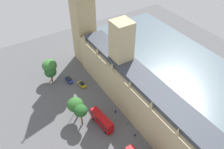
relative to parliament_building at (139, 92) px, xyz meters
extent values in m
plane|color=#565659|center=(1.99, 1.23, -9.00)|extent=(144.17, 144.17, 0.00)
cube|color=slate|center=(-33.59, 1.23, -8.88)|extent=(43.00, 129.75, 0.25)
cube|color=tan|center=(-0.01, 1.23, -1.32)|extent=(11.33, 72.51, 15.36)
cube|color=tan|center=(-0.01, -11.82, 6.79)|extent=(6.70, 6.70, 31.58)
cube|color=#383D47|center=(-0.01, 1.23, 7.15)|extent=(8.61, 69.61, 1.60)
cone|color=tan|center=(5.26, -31.40, 7.89)|extent=(1.20, 1.20, 3.08)
cone|color=tan|center=(5.26, -20.52, 7.84)|extent=(1.20, 1.20, 2.96)
cone|color=tan|center=(5.26, -9.65, 7.74)|extent=(1.20, 1.20, 2.77)
cone|color=tan|center=(5.26, 1.23, 7.59)|extent=(1.20, 1.20, 2.47)
cone|color=tan|center=(5.26, 12.11, 7.93)|extent=(1.20, 1.20, 3.15)
cone|color=tan|center=(5.26, 22.99, 7.67)|extent=(1.20, 1.20, 2.63)
cube|color=tan|center=(1.04, -40.24, 6.21)|extent=(8.41, 8.41, 30.42)
cube|color=navy|center=(15.31, -28.50, -8.29)|extent=(2.18, 4.67, 0.75)
cube|color=black|center=(15.32, -28.73, -7.59)|extent=(1.74, 2.65, 0.65)
cylinder|color=black|center=(14.36, -27.11, -8.66)|extent=(0.30, 0.70, 0.68)
cylinder|color=black|center=(16.05, -26.99, -8.66)|extent=(0.30, 0.70, 0.68)
cylinder|color=black|center=(14.57, -30.02, -8.66)|extent=(0.30, 0.70, 0.68)
cylinder|color=black|center=(16.26, -29.89, -8.66)|extent=(0.30, 0.70, 0.68)
cube|color=gold|center=(11.94, -23.05, -8.29)|extent=(2.17, 4.29, 0.75)
cube|color=black|center=(11.92, -22.84, -7.59)|extent=(1.71, 2.45, 0.65)
cylinder|color=black|center=(12.88, -24.29, -8.66)|extent=(0.31, 0.70, 0.68)
cylinder|color=black|center=(11.26, -24.44, -8.66)|extent=(0.31, 0.70, 0.68)
cylinder|color=black|center=(12.62, -21.65, -8.66)|extent=(0.31, 0.70, 0.68)
cylinder|color=black|center=(11.01, -21.81, -8.66)|extent=(0.31, 0.70, 0.68)
cube|color=#B20C0F|center=(14.97, -0.72, -6.35)|extent=(3.63, 10.71, 4.20)
cube|color=black|center=(14.97, -0.72, -6.27)|extent=(3.64, 10.32, 0.70)
cylinder|color=black|center=(13.43, 2.81, -8.45)|extent=(0.47, 1.13, 1.10)
cylinder|color=black|center=(15.71, 3.06, -8.45)|extent=(0.47, 1.13, 1.10)
cylinder|color=black|center=(14.23, -4.50, -8.45)|extent=(0.47, 1.13, 1.10)
cylinder|color=black|center=(16.51, -4.25, -8.45)|extent=(0.47, 1.13, 1.10)
cylinder|color=navy|center=(7.85, -2.99, -8.29)|extent=(0.66, 0.66, 1.42)
sphere|color=#8C6647|center=(7.85, -2.99, -7.45)|extent=(0.27, 0.27, 0.27)
cube|color=#336B60|center=(7.62, -3.17, -8.22)|extent=(0.28, 0.32, 0.25)
cylinder|color=black|center=(7.76, 9.15, -8.35)|extent=(0.62, 0.62, 1.31)
sphere|color=beige|center=(7.76, 9.15, -7.56)|extent=(0.25, 0.25, 0.25)
cube|color=black|center=(7.55, 9.34, -8.28)|extent=(0.28, 0.29, 0.24)
cylinder|color=gray|center=(7.13, 3.60, -8.32)|extent=(0.48, 0.48, 1.37)
sphere|color=#8C6647|center=(7.13, 3.60, -7.50)|extent=(0.26, 0.26, 0.26)
cube|color=navy|center=(7.11, 3.89, -8.25)|extent=(0.32, 0.12, 0.25)
cylinder|color=brown|center=(20.75, -4.74, -6.27)|extent=(0.56, 0.56, 5.46)
ellipsoid|color=#235623|center=(20.75, -4.74, -1.77)|extent=(4.72, 4.72, 4.01)
cylinder|color=brown|center=(21.60, -31.80, -7.13)|extent=(0.56, 0.56, 3.74)
ellipsoid|color=#235623|center=(21.60, -31.80, -3.39)|extent=(5.00, 5.00, 4.25)
cylinder|color=brown|center=(20.98, -33.83, -6.45)|extent=(0.56, 0.56, 5.10)
ellipsoid|color=#387533|center=(20.98, -33.83, -1.61)|extent=(6.12, 6.12, 5.20)
cylinder|color=brown|center=(21.12, -8.26, -6.49)|extent=(0.56, 0.56, 5.03)
ellipsoid|color=#2D6628|center=(21.12, -8.26, -1.84)|extent=(5.67, 5.67, 4.82)
cylinder|color=black|center=(21.23, -10.63, -5.76)|extent=(0.18, 0.18, 6.49)
sphere|color=#F2EAC6|center=(21.23, -10.63, -2.24)|extent=(0.56, 0.56, 0.56)
camera|label=1|loc=(39.67, 45.75, 58.45)|focal=37.69mm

